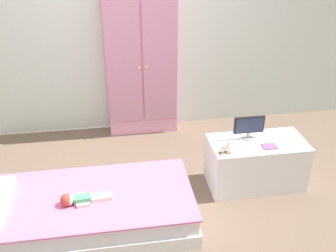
{
  "coord_description": "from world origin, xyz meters",
  "views": [
    {
      "loc": [
        -0.1,
        -2.55,
        2.21
      ],
      "look_at": [
        0.37,
        0.42,
        0.57
      ],
      "focal_mm": 40.92,
      "sensor_mm": 36.0,
      "label": 1
    }
  ],
  "objects_px": {
    "doll": "(77,199)",
    "tv_monitor": "(249,126)",
    "bed": "(82,210)",
    "tv_stand": "(256,163)",
    "book_purple": "(270,146)",
    "wardrobe": "(141,63)",
    "rocking_horse_toy": "(226,147)"
  },
  "relations": [
    {
      "from": "tv_stand",
      "to": "book_purple",
      "type": "distance_m",
      "value": 0.26
    },
    {
      "from": "doll",
      "to": "tv_monitor",
      "type": "height_order",
      "value": "tv_monitor"
    },
    {
      "from": "doll",
      "to": "wardrobe",
      "type": "bearing_deg",
      "value": 67.17
    },
    {
      "from": "doll",
      "to": "tv_stand",
      "type": "xyz_separation_m",
      "value": [
        1.58,
        0.37,
        -0.08
      ]
    },
    {
      "from": "doll",
      "to": "tv_monitor",
      "type": "xyz_separation_m",
      "value": [
        1.51,
        0.45,
        0.27
      ]
    },
    {
      "from": "tv_stand",
      "to": "book_purple",
      "type": "xyz_separation_m",
      "value": [
        0.06,
        -0.1,
        0.23
      ]
    },
    {
      "from": "doll",
      "to": "book_purple",
      "type": "distance_m",
      "value": 1.68
    },
    {
      "from": "bed",
      "to": "rocking_horse_toy",
      "type": "bearing_deg",
      "value": 7.68
    },
    {
      "from": "doll",
      "to": "wardrobe",
      "type": "relative_size",
      "value": 0.24
    },
    {
      "from": "bed",
      "to": "tv_stand",
      "type": "distance_m",
      "value": 1.6
    },
    {
      "from": "wardrobe",
      "to": "tv_stand",
      "type": "relative_size",
      "value": 1.9
    },
    {
      "from": "book_purple",
      "to": "doll",
      "type": "bearing_deg",
      "value": -170.5
    },
    {
      "from": "bed",
      "to": "wardrobe",
      "type": "distance_m",
      "value": 1.77
    },
    {
      "from": "doll",
      "to": "rocking_horse_toy",
      "type": "distance_m",
      "value": 1.28
    },
    {
      "from": "rocking_horse_toy",
      "to": "book_purple",
      "type": "distance_m",
      "value": 0.41
    },
    {
      "from": "wardrobe",
      "to": "rocking_horse_toy",
      "type": "height_order",
      "value": "wardrobe"
    },
    {
      "from": "bed",
      "to": "tv_stand",
      "type": "xyz_separation_m",
      "value": [
        1.56,
        0.3,
        0.09
      ]
    },
    {
      "from": "wardrobe",
      "to": "tv_monitor",
      "type": "bearing_deg",
      "value": -53.2
    },
    {
      "from": "tv_stand",
      "to": "tv_monitor",
      "type": "distance_m",
      "value": 0.37
    },
    {
      "from": "tv_stand",
      "to": "rocking_horse_toy",
      "type": "distance_m",
      "value": 0.46
    },
    {
      "from": "doll",
      "to": "rocking_horse_toy",
      "type": "bearing_deg",
      "value": 10.82
    },
    {
      "from": "wardrobe",
      "to": "book_purple",
      "type": "relative_size",
      "value": 13.35
    },
    {
      "from": "doll",
      "to": "book_purple",
      "type": "xyz_separation_m",
      "value": [
        1.65,
        0.28,
        0.15
      ]
    },
    {
      "from": "tv_monitor",
      "to": "rocking_horse_toy",
      "type": "distance_m",
      "value": 0.35
    },
    {
      "from": "rocking_horse_toy",
      "to": "doll",
      "type": "bearing_deg",
      "value": -169.18
    },
    {
      "from": "bed",
      "to": "book_purple",
      "type": "height_order",
      "value": "book_purple"
    },
    {
      "from": "wardrobe",
      "to": "tv_monitor",
      "type": "xyz_separation_m",
      "value": [
        0.85,
        -1.13,
        -0.24
      ]
    },
    {
      "from": "bed",
      "to": "tv_monitor",
      "type": "bearing_deg",
      "value": 14.08
    },
    {
      "from": "tv_monitor",
      "to": "book_purple",
      "type": "distance_m",
      "value": 0.25
    },
    {
      "from": "wardrobe",
      "to": "rocking_horse_toy",
      "type": "xyz_separation_m",
      "value": [
        0.58,
        -1.34,
        -0.31
      ]
    },
    {
      "from": "bed",
      "to": "doll",
      "type": "distance_m",
      "value": 0.19
    },
    {
      "from": "book_purple",
      "to": "tv_stand",
      "type": "bearing_deg",
      "value": 123.53
    }
  ]
}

